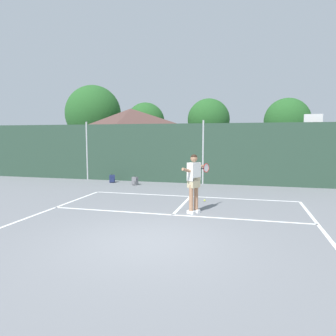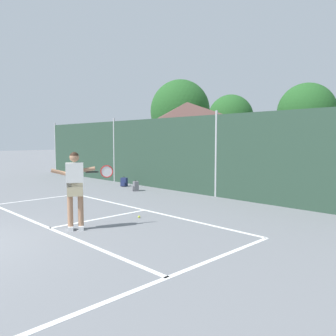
% 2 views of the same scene
% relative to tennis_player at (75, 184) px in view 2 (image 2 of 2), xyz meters
% --- Properties ---
extents(chainlink_fence, '(26.09, 0.09, 3.21)m').
position_rel_tennis_player_xyz_m(chainlink_fence, '(-0.58, 6.12, 0.42)').
color(chainlink_fence, '#284233').
rests_on(chainlink_fence, ground).
extents(clubhouse_building, '(6.79, 4.57, 4.30)m').
position_rel_tennis_player_xyz_m(clubhouse_building, '(-6.21, 10.64, 1.12)').
color(clubhouse_building, beige).
rests_on(clubhouse_building, ground).
extents(treeline_backdrop, '(27.18, 4.50, 6.93)m').
position_rel_tennis_player_xyz_m(treeline_backdrop, '(-3.84, 15.97, 2.84)').
color(treeline_backdrop, brown).
rests_on(treeline_backdrop, ground).
extents(tennis_player, '(0.69, 1.32, 1.85)m').
position_rel_tennis_player_xyz_m(tennis_player, '(0.00, 0.00, 0.00)').
color(tennis_player, silver).
rests_on(tennis_player, ground).
extents(tennis_ball, '(0.07, 0.07, 0.07)m').
position_rel_tennis_player_xyz_m(tennis_ball, '(0.10, 1.84, -1.08)').
color(tennis_ball, '#CCE033').
rests_on(tennis_ball, ground).
extents(backpack_navy, '(0.33, 0.32, 0.46)m').
position_rel_tennis_player_xyz_m(backpack_navy, '(-5.23, 5.34, -0.92)').
color(backpack_navy, navy).
rests_on(backpack_navy, ground).
extents(backpack_grey, '(0.33, 0.32, 0.46)m').
position_rel_tennis_player_xyz_m(backpack_grey, '(-3.79, 4.85, -0.92)').
color(backpack_grey, slate).
rests_on(backpack_grey, ground).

